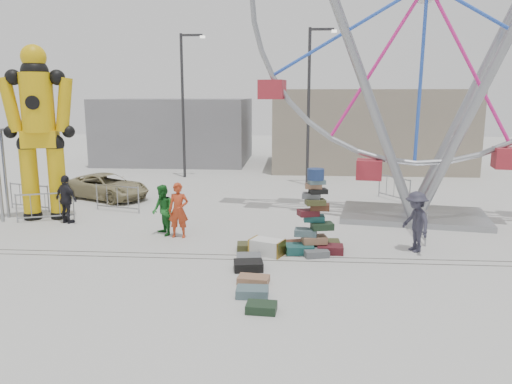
# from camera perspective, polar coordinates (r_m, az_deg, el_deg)

# --- Properties ---
(ground) EXTENTS (90.00, 90.00, 0.00)m
(ground) POSITION_cam_1_polar(r_m,az_deg,el_deg) (14.13, -5.15, -8.43)
(ground) COLOR #9E9E99
(ground) RESTS_ON ground
(track_line_near) EXTENTS (40.00, 0.04, 0.01)m
(track_line_near) POSITION_cam_1_polar(r_m,az_deg,el_deg) (14.68, -4.77, -7.64)
(track_line_near) COLOR #47443F
(track_line_near) RESTS_ON ground
(track_line_far) EXTENTS (40.00, 0.04, 0.01)m
(track_line_far) POSITION_cam_1_polar(r_m,az_deg,el_deg) (15.06, -4.53, -7.15)
(track_line_far) COLOR #47443F
(track_line_far) RESTS_ON ground
(building_right) EXTENTS (12.00, 8.00, 5.00)m
(building_right) POSITION_cam_1_polar(r_m,az_deg,el_deg) (33.54, 12.51, 7.06)
(building_right) COLOR gray
(building_right) RESTS_ON ground
(building_left) EXTENTS (10.00, 8.00, 4.40)m
(building_left) POSITION_cam_1_polar(r_m,az_deg,el_deg) (36.17, -8.98, 6.99)
(building_left) COLOR gray
(building_left) RESTS_ON ground
(lamp_post_right) EXTENTS (1.41, 0.25, 8.00)m
(lamp_post_right) POSITION_cam_1_polar(r_m,az_deg,el_deg) (26.14, 6.25, 10.54)
(lamp_post_right) COLOR #2D2D30
(lamp_post_right) RESTS_ON ground
(lamp_post_left) EXTENTS (1.41, 0.25, 8.00)m
(lamp_post_left) POSITION_cam_1_polar(r_m,az_deg,el_deg) (28.79, -8.20, 10.54)
(lamp_post_left) COLOR #2D2D30
(lamp_post_left) RESTS_ON ground
(suitcase_tower) EXTENTS (1.80, 1.59, 2.56)m
(suitcase_tower) POSITION_cam_1_polar(r_m,az_deg,el_deg) (15.26, 6.64, -4.16)
(suitcase_tower) COLOR #1B5251
(suitcase_tower) RESTS_ON ground
(crash_test_dummy) EXTENTS (2.67, 1.17, 6.70)m
(crash_test_dummy) POSITION_cam_1_polar(r_m,az_deg,el_deg) (20.39, -23.53, 6.87)
(crash_test_dummy) COLOR black
(crash_test_dummy) RESTS_ON ground
(ferris_wheel) EXTENTS (12.96, 4.09, 15.21)m
(ferris_wheel) POSITION_cam_1_polar(r_m,az_deg,el_deg) (19.91, 18.82, 18.56)
(ferris_wheel) COLOR gray
(ferris_wheel) RESTS_ON ground
(steamer_trunk) EXTENTS (1.13, 0.91, 0.46)m
(steamer_trunk) POSITION_cam_1_polar(r_m,az_deg,el_deg) (14.98, 1.26, -6.31)
(steamer_trunk) COLOR silver
(steamer_trunk) RESTS_ON ground
(row_case_0) EXTENTS (0.84, 0.62, 0.23)m
(row_case_0) POSITION_cam_1_polar(r_m,az_deg,el_deg) (15.40, -0.68, -6.27)
(row_case_0) COLOR #404221
(row_case_0) RESTS_ON ground
(row_case_1) EXTENTS (0.77, 0.65, 0.20)m
(row_case_1) POSITION_cam_1_polar(r_m,az_deg,el_deg) (14.42, -0.83, -7.55)
(row_case_1) COLOR slate
(row_case_1) RESTS_ON ground
(row_case_2) EXTENTS (0.87, 0.70, 0.25)m
(row_case_2) POSITION_cam_1_polar(r_m,az_deg,el_deg) (13.74, -0.87, -8.40)
(row_case_2) COLOR black
(row_case_2) RESTS_ON ground
(row_case_3) EXTENTS (0.83, 0.56, 0.18)m
(row_case_3) POSITION_cam_1_polar(r_m,az_deg,el_deg) (12.85, -0.29, -9.98)
(row_case_3) COLOR #976A4D
(row_case_3) RESTS_ON ground
(row_case_4) EXTENTS (0.76, 0.51, 0.22)m
(row_case_4) POSITION_cam_1_polar(r_m,az_deg,el_deg) (12.05, -0.42, -11.36)
(row_case_4) COLOR #4D676E
(row_case_4) RESTS_ON ground
(row_case_5) EXTENTS (0.70, 0.52, 0.20)m
(row_case_5) POSITION_cam_1_polar(r_m,az_deg,el_deg) (11.27, 0.62, -13.06)
(row_case_5) COLOR #1B311E
(row_case_5) RESTS_ON ground
(barricade_dummy_a) EXTENTS (1.94, 0.69, 1.10)m
(barricade_dummy_a) POSITION_cam_1_polar(r_m,az_deg,el_deg) (22.60, -24.47, -0.52)
(barricade_dummy_a) COLOR gray
(barricade_dummy_a) RESTS_ON ground
(barricade_dummy_b) EXTENTS (1.91, 0.80, 1.10)m
(barricade_dummy_b) POSITION_cam_1_polar(r_m,az_deg,el_deg) (20.38, -22.93, -1.57)
(barricade_dummy_b) COLOR gray
(barricade_dummy_b) RESTS_ON ground
(barricade_dummy_c) EXTENTS (1.95, 0.63, 1.10)m
(barricade_dummy_c) POSITION_cam_1_polar(r_m,az_deg,el_deg) (21.08, -15.56, -0.70)
(barricade_dummy_c) COLOR gray
(barricade_dummy_c) RESTS_ON ground
(barricade_wheel_front) EXTENTS (0.12, 2.00, 1.10)m
(barricade_wheel_front) POSITION_cam_1_polar(r_m,az_deg,el_deg) (17.52, 18.09, -3.20)
(barricade_wheel_front) COLOR gray
(barricade_wheel_front) RESTS_ON ground
(barricade_wheel_back) EXTENTS (1.10, 1.77, 1.10)m
(barricade_wheel_back) POSITION_cam_1_polar(r_m,az_deg,el_deg) (23.29, 15.49, 0.40)
(barricade_wheel_back) COLOR gray
(barricade_wheel_back) RESTS_ON ground
(pedestrian_red) EXTENTS (0.68, 0.45, 1.85)m
(pedestrian_red) POSITION_cam_1_polar(r_m,az_deg,el_deg) (16.78, -8.85, -2.07)
(pedestrian_red) COLOR #AA3618
(pedestrian_red) RESTS_ON ground
(pedestrian_green) EXTENTS (1.02, 1.06, 1.73)m
(pedestrian_green) POSITION_cam_1_polar(r_m,az_deg,el_deg) (17.14, -10.60, -2.06)
(pedestrian_green) COLOR #196521
(pedestrian_green) RESTS_ON ground
(pedestrian_black) EXTENTS (1.14, 0.87, 1.80)m
(pedestrian_black) POSITION_cam_1_polar(r_m,az_deg,el_deg) (19.70, -20.85, -0.79)
(pedestrian_black) COLOR black
(pedestrian_black) RESTS_ON ground
(pedestrian_grey) EXTENTS (1.05, 1.36, 1.85)m
(pedestrian_grey) POSITION_cam_1_polar(r_m,az_deg,el_deg) (15.86, 17.80, -3.25)
(pedestrian_grey) COLOR #2A2A38
(pedestrian_grey) RESTS_ON ground
(parked_suv) EXTENTS (4.54, 3.53, 1.15)m
(parked_suv) POSITION_cam_1_polar(r_m,az_deg,el_deg) (23.81, -16.71, 0.62)
(parked_suv) COLOR #8C815A
(parked_suv) RESTS_ON ground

